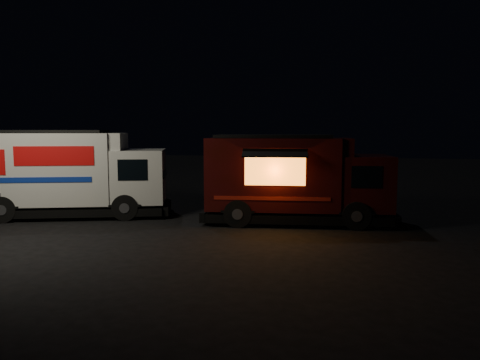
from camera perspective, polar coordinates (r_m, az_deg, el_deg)
ground at (r=15.08m, az=-10.75°, el=-5.60°), size 80.00×80.00×0.00m
white_truck at (r=17.45m, az=-19.66°, el=0.77°), size 7.07×4.39×3.03m
red_truck at (r=15.42m, az=7.08°, el=0.14°), size 6.45×3.11×2.88m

